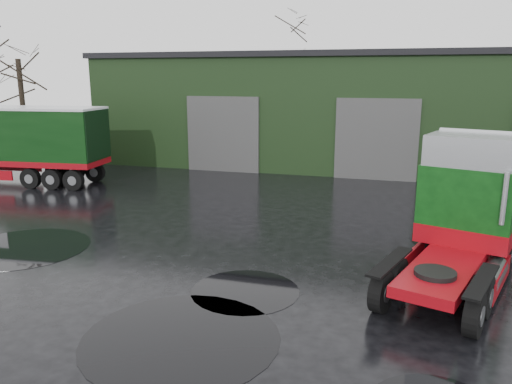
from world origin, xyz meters
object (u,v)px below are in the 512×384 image
hero_tractor (455,217)px  tree_back_a (289,79)px  warehouse (383,108)px  tree_left (21,91)px  tree_back_b (500,94)px

hero_tractor → tree_back_a: 30.97m
warehouse → hero_tractor: warehouse is taller
hero_tractor → tree_back_a: (-10.50, 28.99, 2.92)m
tree_left → tree_back_b: size_ratio=1.13×
tree_left → tree_back_a: 21.10m
warehouse → tree_back_b: size_ratio=4.32×
hero_tractor → tree_left: tree_left is taller
hero_tractor → tree_left: bearing=170.8°
warehouse → hero_tractor: 19.20m
warehouse → tree_back_b: 12.82m
hero_tractor → tree_back_b: 29.57m
warehouse → hero_tractor: (2.50, -18.99, -1.32)m
tree_left → tree_back_b: bearing=33.7°
tree_back_a → warehouse: bearing=-51.3°
tree_left → tree_back_a: bearing=58.6°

